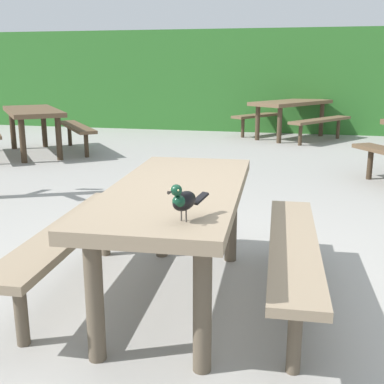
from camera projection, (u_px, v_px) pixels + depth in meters
The scene contains 6 objects.
ground_plane at pixel (212, 297), 3.12m from camera, with size 60.00×60.00×0.00m, color gray.
hedge_wall at pixel (283, 80), 11.14m from camera, with size 28.00×1.70×2.18m, color #2D6B28.
picnic_table_foreground at pixel (177, 215), 2.95m from camera, with size 1.76×1.84×0.74m.
bird_grackle at pixel (183, 200), 2.22m from camera, with size 0.15×0.27×0.18m.
picnic_table_mid_left at pixel (33, 120), 7.98m from camera, with size 2.38×2.38×0.74m.
picnic_table_mid_right at pixel (291, 110), 9.77m from camera, with size 2.35×2.36×0.74m.
Camera 1 is at (0.51, -2.80, 1.44)m, focal length 45.82 mm.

